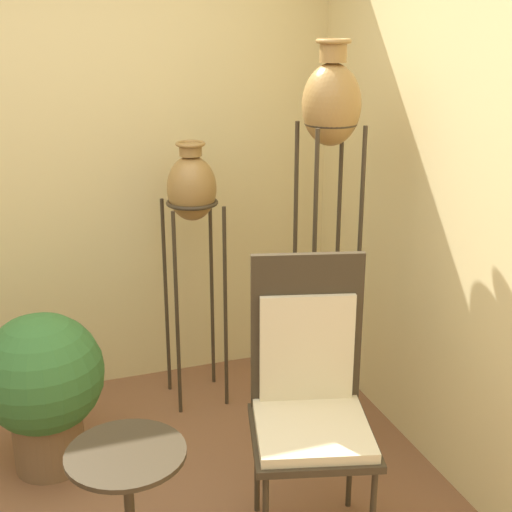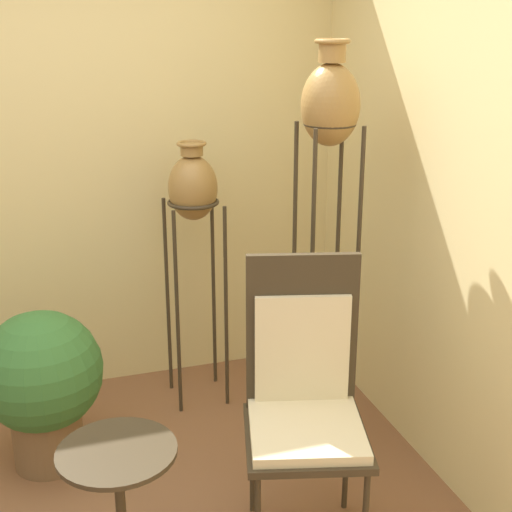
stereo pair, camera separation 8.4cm
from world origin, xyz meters
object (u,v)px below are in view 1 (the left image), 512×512
(side_table, at_px, (129,498))
(potted_plant, at_px, (43,384))
(vase_stand_tall, at_px, (331,120))
(vase_stand_medium, at_px, (192,196))
(chair, at_px, (310,390))

(side_table, relative_size, potted_plant, 0.86)
(vase_stand_tall, height_order, potted_plant, vase_stand_tall)
(vase_stand_tall, bearing_deg, potted_plant, 171.00)
(vase_stand_tall, relative_size, side_table, 2.96)
(vase_stand_tall, bearing_deg, vase_stand_medium, 129.06)
(vase_stand_medium, bearing_deg, side_table, -113.40)
(vase_stand_medium, distance_m, chair, 1.30)
(chair, xyz_separation_m, side_table, (-0.76, -0.20, -0.17))
(vase_stand_tall, height_order, vase_stand_medium, vase_stand_tall)
(vase_stand_tall, relative_size, potted_plant, 2.53)
(side_table, height_order, potted_plant, potted_plant)
(vase_stand_medium, height_order, chair, vase_stand_medium)
(vase_stand_tall, xyz_separation_m, chair, (-0.33, -0.58, -0.96))
(vase_stand_medium, xyz_separation_m, chair, (0.16, -1.18, -0.52))
(vase_stand_tall, distance_m, vase_stand_medium, 0.89)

